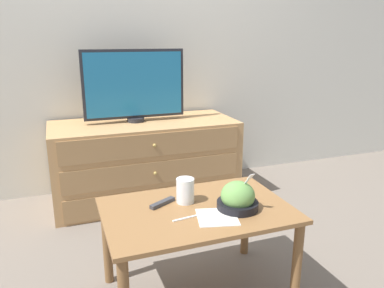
{
  "coord_description": "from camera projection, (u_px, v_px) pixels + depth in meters",
  "views": [
    {
      "loc": [
        -0.57,
        -2.99,
        1.2
      ],
      "look_at": [
        0.07,
        -1.25,
        0.68
      ],
      "focal_mm": 35.0,
      "sensor_mm": 36.0,
      "label": 1
    }
  ],
  "objects": [
    {
      "name": "remote_control",
      "position": [
        162.0,
        203.0,
        1.74
      ],
      "size": [
        0.14,
        0.09,
        0.02
      ],
      "color": "#38383D",
      "rests_on": "coffee_table"
    },
    {
      "name": "takeout_bowl",
      "position": [
        238.0,
        198.0,
        1.69
      ],
      "size": [
        0.19,
        0.19,
        0.18
      ],
      "color": "black",
      "rests_on": "coffee_table"
    },
    {
      "name": "napkin",
      "position": [
        217.0,
        217.0,
        1.62
      ],
      "size": [
        0.21,
        0.21,
        0.0
      ],
      "color": "silver",
      "rests_on": "coffee_table"
    },
    {
      "name": "tv",
      "position": [
        134.0,
        85.0,
        2.71
      ],
      "size": [
        0.74,
        0.13,
        0.52
      ],
      "color": "#232328",
      "rests_on": "dresser"
    },
    {
      "name": "wall_back",
      "position": [
        127.0,
        25.0,
        2.88
      ],
      "size": [
        12.0,
        0.05,
        2.6
      ],
      "color": "silver",
      "rests_on": "ground_plane"
    },
    {
      "name": "coffee_table",
      "position": [
        197.0,
        222.0,
        1.72
      ],
      "size": [
        0.85,
        0.56,
        0.45
      ],
      "color": "olive",
      "rests_on": "ground_plane"
    },
    {
      "name": "knife",
      "position": [
        191.0,
        217.0,
        1.62
      ],
      "size": [
        0.17,
        0.03,
        0.01
      ],
      "color": "white",
      "rests_on": "coffee_table"
    },
    {
      "name": "dresser",
      "position": [
        145.0,
        161.0,
        2.85
      ],
      "size": [
        1.36,
        0.6,
        0.6
      ],
      "color": "tan",
      "rests_on": "ground_plane"
    },
    {
      "name": "drink_cup",
      "position": [
        185.0,
        192.0,
        1.76
      ],
      "size": [
        0.09,
        0.09,
        0.12
      ],
      "color": "#9E6638",
      "rests_on": "coffee_table"
    },
    {
      "name": "ground_plane",
      "position": [
        135.0,
        183.0,
        3.21
      ],
      "size": [
        12.0,
        12.0,
        0.0
      ],
      "primitive_type": "plane",
      "color": "#70665B"
    }
  ]
}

